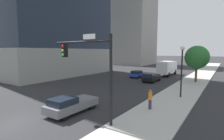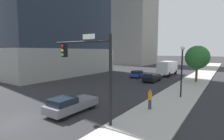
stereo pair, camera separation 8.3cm
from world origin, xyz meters
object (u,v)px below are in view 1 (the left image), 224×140
at_px(street_lamp, 182,64).
at_px(street_tree, 197,57).
at_px(pedestrian_orange_shirt, 150,99).
at_px(car_blue, 138,74).
at_px(car_gray, 71,104).
at_px(traffic_light_pole, 89,62).
at_px(car_black, 151,77).
at_px(construction_building, 135,20).
at_px(box_truck, 167,67).

height_order(street_lamp, street_tree, street_tree).
bearing_deg(pedestrian_orange_shirt, car_blue, 118.42).
bearing_deg(street_tree, car_gray, -106.86).
distance_m(traffic_light_pole, car_black, 19.38).
bearing_deg(construction_building, box_truck, -51.32).
distance_m(construction_building, street_lamp, 52.64).
xyz_separation_m(street_tree, car_black, (-6.52, -3.08, -3.45)).
relative_size(car_black, car_blue, 1.03).
xyz_separation_m(car_black, car_blue, (-4.09, 3.23, -0.04)).
relative_size(traffic_light_pole, box_truck, 0.80).
height_order(car_black, pedestrian_orange_shirt, pedestrian_orange_shirt).
relative_size(traffic_light_pole, pedestrian_orange_shirt, 3.61).
height_order(box_truck, pedestrian_orange_shirt, box_truck).
bearing_deg(construction_building, pedestrian_orange_shirt, -62.17).
height_order(construction_building, car_gray, construction_building).
xyz_separation_m(traffic_light_pole, street_lamp, (4.16, 10.39, -0.61)).
xyz_separation_m(street_tree, car_gray, (-6.52, -21.50, -3.46)).
bearing_deg(traffic_light_pole, box_truck, 95.07).
relative_size(car_black, pedestrian_orange_shirt, 2.63).
bearing_deg(car_gray, construction_building, 111.06).
bearing_deg(car_blue, traffic_light_pole, -73.43).
bearing_deg(traffic_light_pole, construction_building, 113.19).
bearing_deg(car_black, construction_building, 120.54).
distance_m(construction_building, car_blue, 39.09).
distance_m(car_black, car_gray, 18.42).
relative_size(car_blue, car_gray, 0.94).
bearing_deg(car_gray, street_tree, 73.14).
bearing_deg(construction_building, car_black, -59.46).
distance_m(street_lamp, car_gray, 12.36).
height_order(construction_building, street_tree, construction_building).
height_order(traffic_light_pole, car_black, traffic_light_pole).
relative_size(street_tree, car_gray, 1.27).
distance_m(car_black, box_truck, 9.17).
height_order(street_tree, pedestrian_orange_shirt, street_tree).
bearing_deg(car_black, traffic_light_pole, -82.50).
xyz_separation_m(construction_building, car_black, (20.43, -34.62, -16.55)).
relative_size(construction_building, pedestrian_orange_shirt, 22.27).
distance_m(car_blue, box_truck, 7.24).
height_order(traffic_light_pole, street_tree, traffic_light_pole).
distance_m(street_tree, car_black, 7.99).
relative_size(street_lamp, car_blue, 1.26).
distance_m(car_blue, car_gray, 22.04).
relative_size(traffic_light_pole, street_tree, 1.05).
bearing_deg(street_lamp, car_blue, 132.53).
relative_size(construction_building, traffic_light_pole, 6.18).
height_order(construction_building, traffic_light_pole, construction_building).
height_order(traffic_light_pole, box_truck, traffic_light_pole).
relative_size(street_tree, car_blue, 1.35).
bearing_deg(car_blue, car_gray, -79.31).
xyz_separation_m(car_blue, box_truck, (4.09, 5.88, 1.07)).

